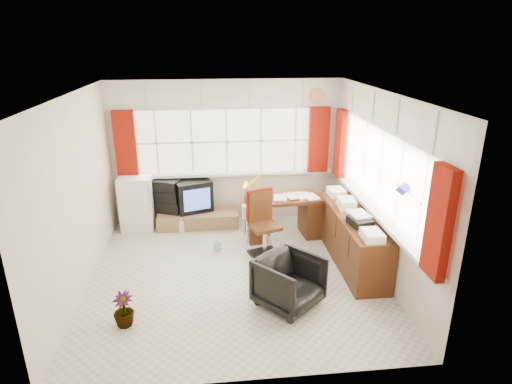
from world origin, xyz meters
TOP-DOWN VIEW (x-y plane):
  - ground at (0.00, 0.00)m, footprint 4.00×4.00m
  - room_walls at (0.00, 0.00)m, footprint 4.00×4.00m
  - window_back at (0.00, 1.94)m, footprint 3.70×0.12m
  - window_right at (1.94, 0.00)m, footprint 0.12×3.70m
  - curtains at (0.92, 0.93)m, footprint 3.83×3.83m
  - overhead_cabinets at (0.98, 0.98)m, footprint 3.98×3.98m
  - desk at (0.87, 1.15)m, footprint 1.26×0.69m
  - desk_lamp at (0.44, 1.06)m, footprint 0.18×0.16m
  - task_chair at (0.45, 0.60)m, footprint 0.53×0.55m
  - office_chair at (0.61, -0.80)m, footprint 0.99×0.99m
  - radiator at (0.45, 1.02)m, footprint 0.43×0.19m
  - credenza at (1.73, 0.20)m, footprint 0.50×2.00m
  - file_tray at (1.69, -0.17)m, footprint 0.31×0.37m
  - tv_bench at (-0.55, 1.72)m, footprint 1.40×0.50m
  - crt_tv at (-0.64, 1.90)m, footprint 0.75×0.71m
  - hifi_stack at (-1.07, 1.87)m, footprint 0.64×0.54m
  - mini_fridge at (-1.58, 1.80)m, footprint 0.55×0.56m
  - spray_bottle_a at (-0.83, 1.47)m, footprint 0.14×0.14m
  - spray_bottle_b at (-0.23, 0.74)m, footprint 0.12×0.12m
  - flower_vase at (-1.34, -1.00)m, footprint 0.31×0.31m

SIDE VIEW (x-z plane):
  - ground at x=0.00m, z-range 0.00..0.00m
  - spray_bottle_b at x=-0.23m, z-range 0.00..0.20m
  - tv_bench at x=-0.55m, z-range 0.00..0.25m
  - spray_bottle_a at x=-0.83m, z-range 0.00..0.26m
  - flower_vase at x=-1.34m, z-range 0.00..0.42m
  - radiator at x=0.45m, z-range -0.06..0.57m
  - office_chair at x=0.61m, z-range 0.00..0.65m
  - desk at x=0.87m, z-range 0.02..0.76m
  - credenza at x=1.73m, z-range -0.03..0.82m
  - mini_fridge at x=-1.58m, z-range 0.00..0.93m
  - hifi_stack at x=-1.07m, z-range 0.23..0.81m
  - crt_tv at x=-0.64m, z-range 0.25..0.80m
  - task_chair at x=0.45m, z-range 0.03..1.04m
  - file_tray at x=1.69m, z-range 0.75..0.86m
  - window_back at x=0.00m, z-range -0.85..2.75m
  - window_right at x=1.94m, z-range -0.85..2.75m
  - desk_lamp at x=0.44m, z-range 0.78..1.22m
  - curtains at x=0.92m, z-range 0.88..2.03m
  - room_walls at x=0.00m, z-range -0.50..3.50m
  - overhead_cabinets at x=0.98m, z-range 2.01..2.49m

